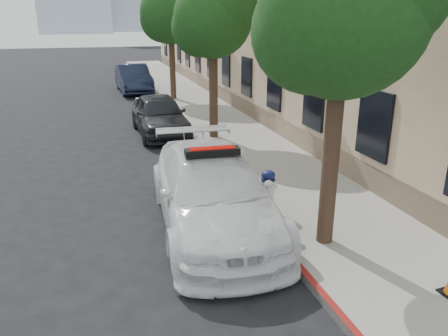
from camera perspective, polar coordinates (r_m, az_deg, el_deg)
The scene contains 11 objects.
ground at distance 9.58m, azimuth -8.71°, elevation -6.98°, with size 120.00×120.00×0.00m, color black.
sidewalk at distance 19.56m, azimuth -2.45°, elevation 7.00°, with size 3.20×50.00×0.15m, color gray.
curb_strip at distance 19.25m, azimuth -6.92°, elevation 6.68°, with size 0.12×50.00×0.15m, color maroon.
building at distance 25.69m, azimuth 7.47°, elevation 20.81°, with size 8.00×36.00×10.00m, color tan.
tree_near at distance 7.65m, azimuth 15.58°, elevation 19.18°, with size 2.92×2.82×5.62m.
tree_mid at distance 15.07m, azimuth -1.33°, elevation 19.05°, with size 2.77×2.64×5.43m.
tree_far at distance 22.89m, azimuth -6.93°, elevation 19.52°, with size 3.10×3.00×5.81m.
police_car at distance 8.96m, azimuth -1.50°, elevation -3.07°, with size 2.58×5.59×1.73m.
parked_car_mid at distance 16.50m, azimuth -8.42°, elevation 6.90°, with size 1.75×4.36×1.48m, color black.
parked_car_far at distance 26.48m, azimuth -11.76°, elevation 11.39°, with size 1.67×4.79×1.58m, color #151D35.
fire_hydrant at distance 9.47m, azimuth 5.73°, elevation -3.09°, with size 0.40×0.37×0.95m.
Camera 1 is at (-1.03, -8.56, 4.18)m, focal length 35.00 mm.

